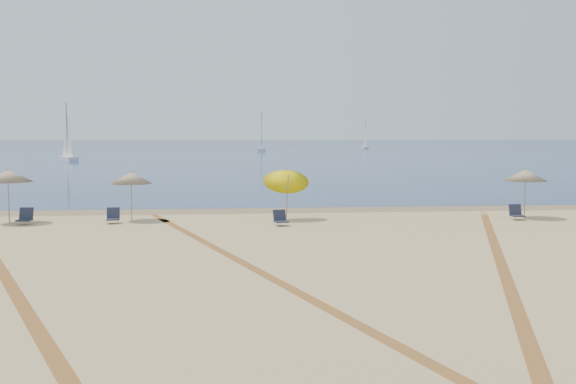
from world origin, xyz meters
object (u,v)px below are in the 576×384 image
umbrella_3 (286,176)px  umbrella_4 (525,175)px  chair_5 (516,213)px  chair_2 (25,217)px  chair_3 (113,216)px  sailboat_0 (262,139)px  umbrella_1 (8,176)px  chair_4 (280,219)px  umbrella_2 (131,178)px  sailboat_1 (67,143)px  sailboat_2 (365,139)px

umbrella_3 → umbrella_4: umbrella_3 is taller
umbrella_4 → chair_5: size_ratio=3.38×
chair_2 → chair_3: 3.86m
sailboat_0 → chair_3: bearing=-90.0°
chair_3 → sailboat_0: (14.52, 129.81, 2.45)m
umbrella_1 → umbrella_3: umbrella_3 is taller
umbrella_1 → chair_4: 12.52m
umbrella_2 → sailboat_0: size_ratio=0.26×
umbrella_2 → chair_2: umbrella_2 is taller
chair_4 → sailboat_1: bearing=95.8°
chair_2 → sailboat_2: bearing=76.8°
umbrella_2 → chair_3: (-0.72, -0.87, -1.70)m
umbrella_4 → umbrella_1: bearing=178.8°
sailboat_2 → sailboat_0: bearing=-133.1°
umbrella_2 → sailboat_1: sailboat_1 is taller
umbrella_1 → sailboat_0: (19.24, 129.26, 0.61)m
sailboat_0 → sailboat_2: bearing=46.1°
chair_3 → chair_4: chair_3 is taller
umbrella_2 → umbrella_4: umbrella_4 is taller
chair_5 → sailboat_2: 157.39m
chair_2 → chair_5: (22.64, -0.50, -0.01)m
umbrella_4 → chair_3: (-19.43, -0.05, -1.76)m
chair_5 → sailboat_0: sailboat_0 is taller
chair_3 → chair_5: (18.78, -0.51, 0.00)m
chair_3 → sailboat_2: bearing=68.2°
chair_2 → chair_3: bearing=4.3°
chair_2 → chair_4: size_ratio=0.98×
umbrella_4 → chair_3: size_ratio=3.27×
chair_3 → sailboat_2: 161.04m
chair_5 → chair_3: bearing=179.7°
umbrella_2 → sailboat_2: (43.83, 153.87, 0.47)m
chair_4 → sailboat_0: (7.03, 131.33, 2.45)m
umbrella_1 → chair_4: bearing=-9.6°
chair_4 → umbrella_4: bearing=-5.2°
umbrella_2 → umbrella_1: bearing=-176.7°
chair_3 → umbrella_1: bearing=167.6°
chair_3 → chair_5: bearing=-7.3°
umbrella_4 → umbrella_3: bearing=178.0°
chair_2 → chair_3: chair_2 is taller
umbrella_1 → chair_3: 5.09m
sailboat_0 → sailboat_2: (30.03, 24.93, -0.28)m
chair_3 → sailboat_0: sailboat_0 is taller
sailboat_2 → umbrella_2: bearing=-98.6°
chair_5 → sailboat_1: size_ratio=0.08×
umbrella_1 → chair_4: size_ratio=3.20×
umbrella_1 → chair_5: 23.59m
chair_5 → sailboat_0: 130.41m
chair_4 → umbrella_2: bearing=147.8°
umbrella_1 → sailboat_0: 130.68m
sailboat_2 → sailboat_1: bearing=-120.5°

